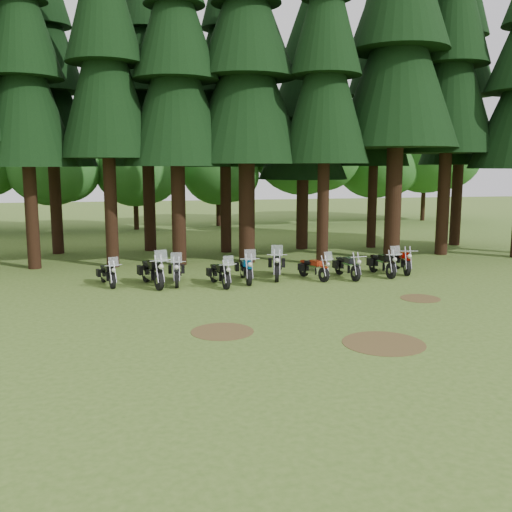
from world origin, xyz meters
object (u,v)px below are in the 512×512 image
at_px(motorcycle_2, 177,272).
at_px(motorcycle_8, 382,264).
at_px(motorcycle_7, 347,267).
at_px(motorcycle_0, 108,275).
at_px(motorcycle_9, 402,261).
at_px(motorcycle_1, 152,273).
at_px(motorcycle_3, 220,275).
at_px(motorcycle_4, 246,270).
at_px(motorcycle_5, 277,266).
at_px(motorcycle_6, 314,269).

xyz_separation_m(motorcycle_2, motorcycle_8, (8.74, -0.14, 0.00)).
distance_m(motorcycle_2, motorcycle_7, 7.09).
bearing_deg(motorcycle_0, motorcycle_9, -15.71).
bearing_deg(motorcycle_1, motorcycle_0, 149.41).
height_order(motorcycle_8, motorcycle_9, motorcycle_8).
distance_m(motorcycle_3, motorcycle_7, 5.48).
bearing_deg(motorcycle_4, motorcycle_2, 179.37).
xyz_separation_m(motorcycle_2, motorcycle_5, (4.20, 0.32, 0.04)).
relative_size(motorcycle_2, motorcycle_5, 0.92).
xyz_separation_m(motorcycle_0, motorcycle_9, (12.58, 0.09, 0.06)).
bearing_deg(motorcycle_6, motorcycle_7, -19.27).
height_order(motorcycle_5, motorcycle_9, motorcycle_5).
bearing_deg(motorcycle_7, motorcycle_5, 163.28).
distance_m(motorcycle_7, motorcycle_9, 2.92).
bearing_deg(motorcycle_5, motorcycle_8, 8.58).
height_order(motorcycle_2, motorcycle_6, motorcycle_2).
relative_size(motorcycle_2, motorcycle_7, 1.03).
xyz_separation_m(motorcycle_2, motorcycle_7, (7.08, -0.32, -0.02)).
distance_m(motorcycle_0, motorcycle_7, 9.76).
xyz_separation_m(motorcycle_2, motorcycle_4, (2.77, -0.16, 0.02)).
height_order(motorcycle_1, motorcycle_8, motorcycle_1).
xyz_separation_m(motorcycle_4, motorcycle_5, (1.42, 0.47, 0.02)).
relative_size(motorcycle_1, motorcycle_8, 1.11).
bearing_deg(motorcycle_9, motorcycle_4, -164.15).
bearing_deg(motorcycle_6, motorcycle_3, 168.32).
relative_size(motorcycle_0, motorcycle_7, 0.91).
bearing_deg(motorcycle_2, motorcycle_9, 6.43).
height_order(motorcycle_4, motorcycle_5, motorcycle_5).
bearing_deg(motorcycle_5, motorcycle_2, -161.44).
distance_m(motorcycle_6, motorcycle_9, 4.35).
xyz_separation_m(motorcycle_3, motorcycle_7, (5.46, 0.42, 0.01)).
xyz_separation_m(motorcycle_5, motorcycle_9, (5.72, 0.05, -0.04)).
distance_m(motorcycle_4, motorcycle_9, 7.16).
height_order(motorcycle_3, motorcycle_4, motorcycle_4).
bearing_deg(motorcycle_3, motorcycle_2, 145.00).
bearing_deg(motorcycle_1, motorcycle_5, -8.40).
height_order(motorcycle_1, motorcycle_9, motorcycle_1).
bearing_deg(motorcycle_9, motorcycle_1, -165.23).
xyz_separation_m(motorcycle_7, motorcycle_8, (1.66, 0.18, 0.02)).
height_order(motorcycle_1, motorcycle_5, motorcycle_1).
distance_m(motorcycle_0, motorcycle_5, 6.86).
height_order(motorcycle_1, motorcycle_4, motorcycle_1).
bearing_deg(motorcycle_7, motorcycle_6, 174.51).
bearing_deg(motorcycle_9, motorcycle_8, -145.23).
distance_m(motorcycle_3, motorcycle_8, 7.15).
height_order(motorcycle_2, motorcycle_4, motorcycle_4).
xyz_separation_m(motorcycle_4, motorcycle_7, (4.31, -0.16, -0.04)).
height_order(motorcycle_2, motorcycle_8, motorcycle_8).
height_order(motorcycle_0, motorcycle_4, motorcycle_4).
bearing_deg(motorcycle_6, motorcycle_8, -15.35).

